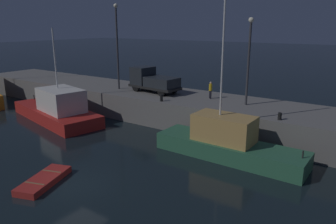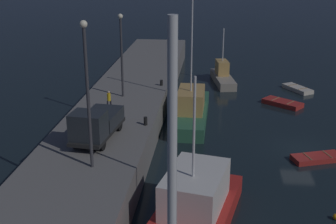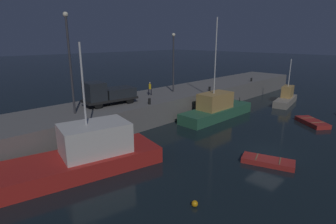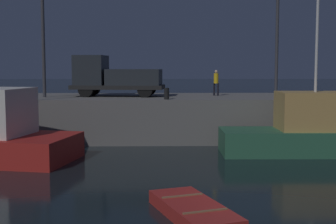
% 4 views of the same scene
% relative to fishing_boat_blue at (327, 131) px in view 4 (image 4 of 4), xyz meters
% --- Properties ---
extents(ground_plane, '(320.00, 320.00, 0.00)m').
position_rel_fishing_boat_blue_xyz_m(ground_plane, '(-5.50, -9.07, -1.14)').
color(ground_plane, black).
extents(pier_quay, '(64.23, 7.19, 2.54)m').
position_rel_fishing_boat_blue_xyz_m(pier_quay, '(-5.50, 6.05, 0.13)').
color(pier_quay, slate).
rests_on(pier_quay, ground).
extents(fishing_boat_blue, '(10.92, 3.04, 11.48)m').
position_rel_fishing_boat_blue_xyz_m(fishing_boat_blue, '(0.00, 0.00, 0.00)').
color(fishing_boat_blue, '#2D6647').
rests_on(fishing_boat_blue, ground).
extents(rowboat_white_mid, '(2.62, 4.05, 0.44)m').
position_rel_fishing_boat_blue_xyz_m(rowboat_white_mid, '(-7.43, -10.00, -0.94)').
color(rowboat_white_mid, '#B22823').
rests_on(rowboat_white_mid, ground).
extents(lamp_post_west, '(0.44, 0.44, 8.87)m').
position_rel_fishing_boat_blue_xyz_m(lamp_post_west, '(-15.23, 5.16, 6.52)').
color(lamp_post_west, '#38383D').
rests_on(lamp_post_west, pier_quay).
extents(lamp_post_east, '(0.44, 0.44, 7.37)m').
position_rel_fishing_boat_blue_xyz_m(lamp_post_east, '(-1.11, 6.12, 5.74)').
color(lamp_post_east, '#38383D').
rests_on(lamp_post_east, pier_quay).
extents(utility_truck, '(5.79, 2.79, 2.50)m').
position_rel_fishing_boat_blue_xyz_m(utility_truck, '(-11.18, 5.91, 2.61)').
color(utility_truck, black).
rests_on(utility_truck, pier_quay).
extents(dockworker, '(0.42, 0.42, 1.61)m').
position_rel_fishing_boat_blue_xyz_m(dockworker, '(-4.80, 6.52, 2.32)').
color(dockworker, black).
rests_on(dockworker, pier_quay).
extents(bollard_central, '(0.28, 0.28, 0.64)m').
position_rel_fishing_boat_blue_xyz_m(bollard_central, '(-7.97, 2.99, 1.72)').
color(bollard_central, black).
rests_on(bollard_central, pier_quay).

